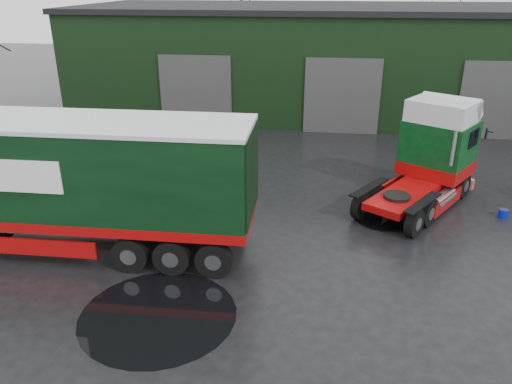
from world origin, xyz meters
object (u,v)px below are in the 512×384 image
at_px(trailer_left, 34,184).
at_px(hero_tractor, 419,159).
at_px(warehouse, 341,58).
at_px(wash_bucket, 503,214).
at_px(tree_back_a, 242,19).
at_px(tree_back_b, 441,34).

bearing_deg(trailer_left, hero_tractor, -70.23).
relative_size(warehouse, hero_tractor, 5.32).
relative_size(hero_tractor, trailer_left, 0.45).
height_order(wash_bucket, tree_back_a, tree_back_a).
distance_m(wash_bucket, tree_back_b, 26.33).
bearing_deg(warehouse, hero_tractor, -80.84).
relative_size(trailer_left, tree_back_a, 1.41).
xyz_separation_m(trailer_left, tree_back_a, (1.50, 30.00, 2.67)).
relative_size(warehouse, tree_back_a, 3.41).
bearing_deg(wash_bucket, trailer_left, -164.97).
relative_size(trailer_left, wash_bucket, 40.71).
xyz_separation_m(warehouse, tree_back_a, (-8.00, 10.00, 1.59)).
bearing_deg(wash_bucket, hero_tractor, 171.35).
distance_m(hero_tractor, trailer_left, 12.82).
bearing_deg(trailer_left, tree_back_a, -3.65).
xyz_separation_m(hero_tractor, tree_back_a, (-10.50, 25.50, 2.86)).
bearing_deg(wash_bucket, tree_back_a, 117.54).
height_order(warehouse, tree_back_a, tree_back_a).
relative_size(tree_back_a, tree_back_b, 1.27).
distance_m(hero_tractor, tree_back_a, 27.72).
distance_m(warehouse, trailer_left, 22.17).
bearing_deg(tree_back_b, warehouse, -128.66).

